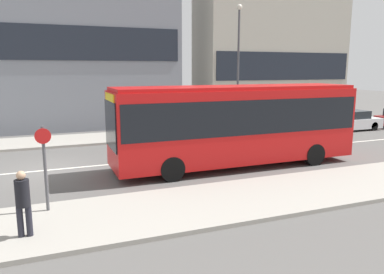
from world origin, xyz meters
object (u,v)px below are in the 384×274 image
Objects in this scene: street_lamp at (238,57)px; pedestrian_near_stop at (23,200)px; parked_car_0 at (293,124)px; parked_car_1 at (351,121)px; bus_stop_sign at (45,162)px; city_bus at (236,121)px.

pedestrian_near_stop is at bearing -135.37° from street_lamp.
parked_car_1 is (4.79, 0.01, -0.01)m from parked_car_0.
parked_car_0 is 17.32m from bus_stop_sign.
city_bus is at bearing -141.71° from parked_car_0.
city_bus reaches higher than bus_stop_sign.
city_bus reaches higher than pedestrian_near_stop.
pedestrian_near_stop is 17.97m from street_lamp.
parked_car_1 is 9.14m from street_lamp.
pedestrian_near_stop is 1.78m from bus_stop_sign.
street_lamp reaches higher than city_bus.
city_bus is 8.24m from bus_stop_sign.
pedestrian_near_stop reaches higher than parked_car_1.
bus_stop_sign reaches higher than pedestrian_near_stop.
pedestrian_near_stop is (-20.28, -10.32, 0.43)m from parked_car_1.
bus_stop_sign is at bearing -160.02° from city_bus.
parked_car_1 is at bearing -14.44° from street_lamp.
bus_stop_sign reaches higher than parked_car_1.
pedestrian_near_stop is (-8.22, -4.56, -0.93)m from city_bus.
parked_car_1 is at bearing 24.52° from city_bus.
street_lamp is (12.49, 12.32, 3.89)m from pedestrian_near_stop.
street_lamp reaches higher than pedestrian_near_stop.
parked_car_0 is 18.61m from pedestrian_near_stop.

